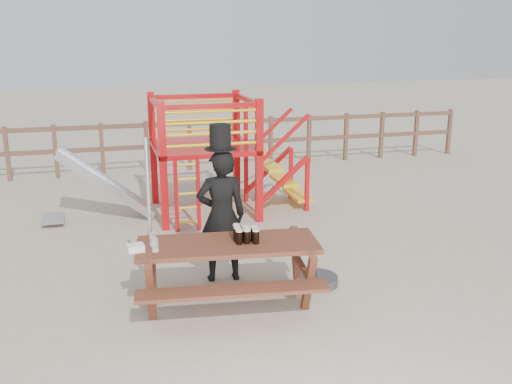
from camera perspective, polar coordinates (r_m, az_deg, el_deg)
name	(u,v)px	position (r m, az deg, el deg)	size (l,w,h in m)	color
ground	(243,298)	(7.07, -1.26, -10.52)	(60.00, 60.00, 0.00)	#B3A78B
back_fence	(168,140)	(13.46, -8.77, 5.15)	(15.09, 0.09, 1.20)	brown
playground_fort	(199,154)	(10.10, -5.71, 3.79)	(4.71, 1.84, 2.10)	#BA0C0F
picnic_table	(228,267)	(6.66, -2.81, -7.47)	(2.23, 1.68, 0.80)	brown
man_with_hat	(221,212)	(7.27, -3.48, -2.04)	(0.65, 0.45, 2.04)	black
metal_pole	(150,222)	(6.75, -10.58, -2.97)	(0.04, 0.04, 1.99)	#B2B2B7
parasol_base	(318,280)	(7.43, 6.18, -8.76)	(0.52, 0.52, 0.22)	#333338
paper_bag	(135,248)	(6.41, -11.96, -5.49)	(0.18, 0.14, 0.08)	white
stout_pints	(245,234)	(6.55, -1.09, -4.26)	(0.28, 0.32, 0.17)	black
empty_glasses	(154,243)	(6.45, -10.17, -5.01)	(0.09, 0.26, 0.15)	silver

